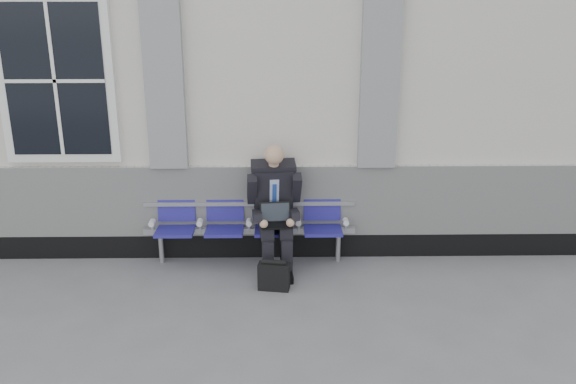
{
  "coord_description": "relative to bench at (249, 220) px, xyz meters",
  "views": [
    {
      "loc": [
        2.92,
        -6.0,
        3.47
      ],
      "look_at": [
        3.02,
        0.9,
        1.06
      ],
      "focal_mm": 40.0,
      "sensor_mm": 36.0,
      "label": 1
    }
  ],
  "objects": [
    {
      "name": "businessman",
      "position": [
        0.31,
        -0.14,
        0.27
      ],
      "size": [
        0.66,
        0.89,
        1.54
      ],
      "color": "black",
      "rests_on": "ground"
    },
    {
      "name": "briefcase",
      "position": [
        0.3,
        -0.76,
        -0.38
      ],
      "size": [
        0.37,
        0.2,
        0.36
      ],
      "color": "black",
      "rests_on": "ground"
    },
    {
      "name": "ground",
      "position": [
        -2.56,
        -1.32,
        -0.55
      ],
      "size": [
        70.0,
        70.0,
        0.0
      ],
      "primitive_type": "plane",
      "color": "slate",
      "rests_on": "ground"
    },
    {
      "name": "station_building",
      "position": [
        -2.57,
        2.15,
        1.67
      ],
      "size": [
        14.4,
        4.4,
        4.49
      ],
      "color": "beige",
      "rests_on": "ground"
    },
    {
      "name": "bench",
      "position": [
        0.0,
        0.0,
        0.0
      ],
      "size": [
        2.6,
        0.47,
        0.91
      ],
      "color": "#9EA0A3",
      "rests_on": "ground"
    }
  ]
}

